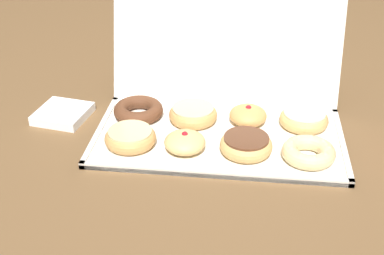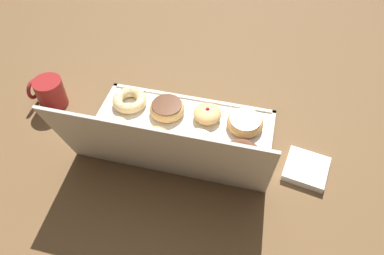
{
  "view_description": "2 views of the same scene",
  "coord_description": "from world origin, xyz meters",
  "px_view_note": "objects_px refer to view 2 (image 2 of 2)",
  "views": [
    {
      "loc": [
        0.06,
        -1.01,
        0.63
      ],
      "look_at": [
        -0.06,
        -0.01,
        0.03
      ],
      "focal_mm": 49.41,
      "sensor_mm": 36.0,
      "label": 1
    },
    {
      "loc": [
        -0.21,
        0.72,
        0.87
      ],
      "look_at": [
        -0.04,
        0.01,
        0.04
      ],
      "focal_mm": 34.62,
      "sensor_mm": 36.0,
      "label": 2
    }
  ],
  "objects_px": {
    "chocolate_frosted_donut_2": "(167,108)",
    "jelly_filled_donut_1": "(207,114)",
    "glazed_ring_donut_5": "(197,145)",
    "glazed_ring_donut_7": "(114,131)",
    "coffee_mug": "(50,92)",
    "cruller_donut_3": "(130,100)",
    "donut_box": "(181,131)",
    "jelly_filled_donut_6": "(155,138)",
    "chocolate_cake_ring_donut_4": "(241,156)",
    "glazed_ring_donut_0": "(245,123)",
    "napkin_stack": "(306,169)"
  },
  "relations": [
    {
      "from": "chocolate_frosted_donut_2",
      "to": "jelly_filled_donut_1",
      "type": "bearing_deg",
      "value": -177.08
    },
    {
      "from": "glazed_ring_donut_5",
      "to": "glazed_ring_donut_7",
      "type": "height_order",
      "value": "glazed_ring_donut_5"
    },
    {
      "from": "glazed_ring_donut_5",
      "to": "coffee_mug",
      "type": "xyz_separation_m",
      "value": [
        0.51,
        -0.08,
        0.02
      ]
    },
    {
      "from": "cruller_donut_3",
      "to": "chocolate_frosted_donut_2",
      "type": "bearing_deg",
      "value": 175.99
    },
    {
      "from": "donut_box",
      "to": "jelly_filled_donut_1",
      "type": "bearing_deg",
      "value": -135.01
    },
    {
      "from": "jelly_filled_donut_6",
      "to": "glazed_ring_donut_7",
      "type": "distance_m",
      "value": 0.13
    },
    {
      "from": "glazed_ring_donut_5",
      "to": "glazed_ring_donut_7",
      "type": "distance_m",
      "value": 0.26
    },
    {
      "from": "donut_box",
      "to": "coffee_mug",
      "type": "relative_size",
      "value": 5.01
    },
    {
      "from": "donut_box",
      "to": "chocolate_cake_ring_donut_4",
      "type": "distance_m",
      "value": 0.21
    },
    {
      "from": "donut_box",
      "to": "jelly_filled_donut_6",
      "type": "distance_m",
      "value": 0.09
    },
    {
      "from": "glazed_ring_donut_0",
      "to": "jelly_filled_donut_6",
      "type": "xyz_separation_m",
      "value": [
        0.25,
        0.12,
        0.0
      ]
    },
    {
      "from": "jelly_filled_donut_6",
      "to": "napkin_stack",
      "type": "height_order",
      "value": "jelly_filled_donut_6"
    },
    {
      "from": "glazed_ring_donut_0",
      "to": "chocolate_cake_ring_donut_4",
      "type": "relative_size",
      "value": 0.95
    },
    {
      "from": "donut_box",
      "to": "cruller_donut_3",
      "type": "relative_size",
      "value": 4.96
    },
    {
      "from": "coffee_mug",
      "to": "glazed_ring_donut_0",
      "type": "bearing_deg",
      "value": -176.47
    },
    {
      "from": "napkin_stack",
      "to": "jelly_filled_donut_6",
      "type": "bearing_deg",
      "value": 1.03
    },
    {
      "from": "donut_box",
      "to": "chocolate_frosted_donut_2",
      "type": "bearing_deg",
      "value": -44.4
    },
    {
      "from": "glazed_ring_donut_0",
      "to": "chocolate_frosted_donut_2",
      "type": "height_order",
      "value": "chocolate_frosted_donut_2"
    },
    {
      "from": "jelly_filled_donut_6",
      "to": "coffee_mug",
      "type": "bearing_deg",
      "value": -12.7
    },
    {
      "from": "napkin_stack",
      "to": "chocolate_cake_ring_donut_4",
      "type": "bearing_deg",
      "value": 3.18
    },
    {
      "from": "napkin_stack",
      "to": "glazed_ring_donut_0",
      "type": "bearing_deg",
      "value": -31.24
    },
    {
      "from": "donut_box",
      "to": "coffee_mug",
      "type": "xyz_separation_m",
      "value": [
        0.44,
        -0.02,
        0.05
      ]
    },
    {
      "from": "jelly_filled_donut_6",
      "to": "glazed_ring_donut_0",
      "type": "bearing_deg",
      "value": -153.55
    },
    {
      "from": "jelly_filled_donut_1",
      "to": "coffee_mug",
      "type": "bearing_deg",
      "value": 5.3
    },
    {
      "from": "donut_box",
      "to": "jelly_filled_donut_6",
      "type": "bearing_deg",
      "value": 46.2
    },
    {
      "from": "jelly_filled_donut_1",
      "to": "coffee_mug",
      "type": "xyz_separation_m",
      "value": [
        0.51,
        0.05,
        0.02
      ]
    },
    {
      "from": "glazed_ring_donut_0",
      "to": "jelly_filled_donut_6",
      "type": "height_order",
      "value": "jelly_filled_donut_6"
    },
    {
      "from": "glazed_ring_donut_0",
      "to": "napkin_stack",
      "type": "bearing_deg",
      "value": 148.76
    },
    {
      "from": "glazed_ring_donut_0",
      "to": "coffee_mug",
      "type": "xyz_separation_m",
      "value": [
        0.63,
        0.04,
        0.02
      ]
    },
    {
      "from": "jelly_filled_donut_1",
      "to": "jelly_filled_donut_6",
      "type": "bearing_deg",
      "value": 45.58
    },
    {
      "from": "donut_box",
      "to": "chocolate_frosted_donut_2",
      "type": "relative_size",
      "value": 4.95
    },
    {
      "from": "chocolate_cake_ring_donut_4",
      "to": "glazed_ring_donut_5",
      "type": "height_order",
      "value": "glazed_ring_donut_5"
    },
    {
      "from": "chocolate_frosted_donut_2",
      "to": "cruller_donut_3",
      "type": "relative_size",
      "value": 1.0
    },
    {
      "from": "glazed_ring_donut_5",
      "to": "cruller_donut_3",
      "type": "bearing_deg",
      "value": -26.91
    },
    {
      "from": "chocolate_frosted_donut_2",
      "to": "chocolate_cake_ring_donut_4",
      "type": "relative_size",
      "value": 0.95
    },
    {
      "from": "cruller_donut_3",
      "to": "coffee_mug",
      "type": "xyz_separation_m",
      "value": [
        0.25,
        0.05,
        0.02
      ]
    },
    {
      "from": "chocolate_cake_ring_donut_4",
      "to": "glazed_ring_donut_5",
      "type": "distance_m",
      "value": 0.13
    },
    {
      "from": "glazed_ring_donut_0",
      "to": "chocolate_frosted_donut_2",
      "type": "xyz_separation_m",
      "value": [
        0.25,
        -0.0,
        0.0
      ]
    },
    {
      "from": "donut_box",
      "to": "cruller_donut_3",
      "type": "distance_m",
      "value": 0.21
    },
    {
      "from": "cruller_donut_3",
      "to": "glazed_ring_donut_7",
      "type": "relative_size",
      "value": 1.0
    },
    {
      "from": "glazed_ring_donut_0",
      "to": "chocolate_frosted_donut_2",
      "type": "distance_m",
      "value": 0.25
    },
    {
      "from": "jelly_filled_donut_6",
      "to": "glazed_ring_donut_5",
      "type": "bearing_deg",
      "value": -177.6
    },
    {
      "from": "glazed_ring_donut_0",
      "to": "napkin_stack",
      "type": "distance_m",
      "value": 0.23
    },
    {
      "from": "glazed_ring_donut_0",
      "to": "glazed_ring_donut_7",
      "type": "height_order",
      "value": "glazed_ring_donut_0"
    },
    {
      "from": "chocolate_frosted_donut_2",
      "to": "cruller_donut_3",
      "type": "xyz_separation_m",
      "value": [
        0.13,
        -0.01,
        -0.0
      ]
    },
    {
      "from": "jelly_filled_donut_6",
      "to": "chocolate_cake_ring_donut_4",
      "type": "bearing_deg",
      "value": 179.51
    },
    {
      "from": "coffee_mug",
      "to": "jelly_filled_donut_1",
      "type": "bearing_deg",
      "value": -174.7
    },
    {
      "from": "jelly_filled_donut_6",
      "to": "napkin_stack",
      "type": "xyz_separation_m",
      "value": [
        -0.44,
        -0.01,
        -0.02
      ]
    },
    {
      "from": "chocolate_frosted_donut_2",
      "to": "cruller_donut_3",
      "type": "distance_m",
      "value": 0.13
    },
    {
      "from": "glazed_ring_donut_0",
      "to": "jelly_filled_donut_6",
      "type": "relative_size",
      "value": 1.29
    }
  ]
}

